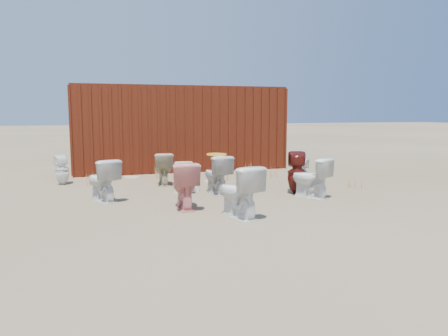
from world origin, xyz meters
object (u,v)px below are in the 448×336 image
object	(u,v)px
toilet_front_maroon	(297,173)
toilet_back_a	(62,170)
shipping_container	(177,128)
loose_tank	(187,184)
toilet_back_beige_left	(182,176)
toilet_front_c	(239,192)
toilet_back_e	(302,172)
toilet_back_beige_right	(163,169)
toilet_back_yellowlid	(217,174)
toilet_front_e	(310,178)
toilet_front_pink	(184,185)
toilet_front_a	(102,180)

from	to	relation	value
toilet_front_maroon	toilet_back_a	distance (m)	5.38
shipping_container	loose_tank	bearing A→B (deg)	-99.06
shipping_container	toilet_back_beige_left	size ratio (longest dim) A/B	8.78
toilet_front_c	toilet_back_e	world-z (taller)	toilet_front_c
shipping_container	toilet_back_e	world-z (taller)	shipping_container
toilet_front_c	toilet_back_beige_right	size ratio (longest dim) A/B	1.13
shipping_container	loose_tank	world-z (taller)	shipping_container
toilet_back_beige_left	toilet_back_yellowlid	xyz separation A→B (m)	(0.65, -0.34, 0.06)
toilet_back_yellowlid	toilet_front_c	bearing A→B (deg)	76.38
toilet_back_yellowlid	toilet_front_e	bearing A→B (deg)	142.85
loose_tank	toilet_back_yellowlid	bearing A→B (deg)	-56.05
toilet_back_beige_left	toilet_front_pink	bearing A→B (deg)	83.13
shipping_container	toilet_back_yellowlid	bearing A→B (deg)	-91.40
toilet_front_pink	toilet_back_beige_right	world-z (taller)	toilet_front_pink
shipping_container	toilet_front_pink	distance (m)	5.74
toilet_front_pink	toilet_front_maroon	distance (m)	2.59
toilet_front_a	loose_tank	distance (m)	1.79
toilet_front_pink	loose_tank	xyz separation A→B (m)	(0.39, 1.50, -0.24)
toilet_back_yellowlid	toilet_back_e	size ratio (longest dim) A/B	1.27
shipping_container	loose_tank	size ratio (longest dim) A/B	12.00
toilet_back_yellowlid	toilet_back_beige_right	bearing A→B (deg)	-65.87
shipping_container	toilet_back_e	xyz separation A→B (m)	(2.03, -4.10, -0.89)
toilet_front_c	toilet_back_yellowlid	distance (m)	2.10
toilet_front_a	toilet_front_maroon	xyz separation A→B (m)	(3.85, -0.44, 0.03)
toilet_back_e	toilet_back_beige_right	bearing A→B (deg)	19.07
toilet_back_e	loose_tank	world-z (taller)	toilet_back_e
toilet_front_maroon	toilet_front_a	bearing A→B (deg)	17.43
toilet_front_a	toilet_front_e	size ratio (longest dim) A/B	1.01
toilet_front_a	toilet_front_e	distance (m)	4.00
toilet_front_maroon	toilet_back_yellowlid	distance (m)	1.65
toilet_back_yellowlid	toilet_back_e	xyz separation A→B (m)	(2.14, 0.34, -0.09)
toilet_front_pink	toilet_front_c	bearing A→B (deg)	130.89
toilet_back_beige_left	toilet_back_e	size ratio (longest dim) A/B	1.08
loose_tank	toilet_front_c	bearing A→B (deg)	-107.10
toilet_back_beige_right	loose_tank	xyz separation A→B (m)	(0.31, -1.09, -0.20)
toilet_back_e	toilet_back_yellowlid	bearing A→B (deg)	48.26
toilet_front_pink	toilet_front_e	size ratio (longest dim) A/B	1.04
toilet_front_c	toilet_back_yellowlid	size ratio (longest dim) A/B	1.06
toilet_front_a	toilet_front_c	size ratio (longest dim) A/B	0.95
toilet_back_yellowlid	shipping_container	bearing A→B (deg)	-97.88
toilet_back_a	toilet_back_e	size ratio (longest dim) A/B	1.10
toilet_front_pink	toilet_front_e	world-z (taller)	toilet_front_pink
toilet_front_a	toilet_back_beige_right	world-z (taller)	toilet_front_a
toilet_back_a	toilet_back_e	xyz separation A→B (m)	(5.23, -1.84, -0.03)
toilet_front_a	toilet_front_e	bearing A→B (deg)	145.25
toilet_back_beige_left	loose_tank	world-z (taller)	toilet_back_beige_left
toilet_front_maroon	toilet_back_beige_left	size ratio (longest dim) A/B	1.27
toilet_front_c	toilet_back_yellowlid	bearing A→B (deg)	-112.62
toilet_front_e	shipping_container	bearing A→B (deg)	-103.95
toilet_back_a	toilet_back_beige_left	world-z (taller)	toilet_back_a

